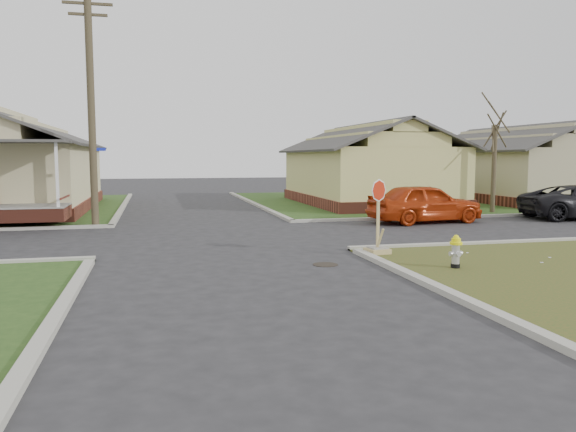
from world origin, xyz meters
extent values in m
plane|color=#252528|center=(0.00, 0.00, 0.00)|extent=(120.00, 120.00, 0.00)
cube|color=#274619|center=(22.00, 18.00, 0.03)|extent=(37.00, 19.00, 0.05)
cylinder|color=black|center=(2.20, -0.50, 0.01)|extent=(0.64, 0.64, 0.01)
cube|color=brown|center=(10.00, 16.50, 0.30)|extent=(7.20, 11.20, 0.60)
cube|color=#C5C274|center=(10.00, 16.50, 1.90)|extent=(7.00, 11.00, 2.60)
cube|color=brown|center=(20.00, 16.50, 0.30)|extent=(7.20, 11.20, 0.60)
cube|color=#BCB487|center=(20.00, 16.50, 1.90)|extent=(7.00, 11.00, 2.60)
cylinder|color=#443B27|center=(-4.20, 8.90, 4.50)|extent=(0.28, 0.28, 9.00)
cube|color=#443B27|center=(-4.20, 8.90, 8.40)|extent=(1.80, 0.10, 0.10)
cube|color=#443B27|center=(-4.20, 8.90, 8.00)|extent=(1.40, 0.10, 0.10)
cylinder|color=#443B27|center=(14.00, 10.20, 2.15)|extent=(0.22, 0.22, 4.20)
cylinder|color=black|center=(5.06, -1.83, 0.10)|extent=(0.22, 0.22, 0.10)
cylinder|color=silver|center=(5.06, -1.83, 0.38)|extent=(0.19, 0.19, 0.46)
sphere|color=silver|center=(5.06, -1.83, 0.61)|extent=(0.19, 0.19, 0.19)
cylinder|color=#FFF70D|center=(5.06, -1.83, 0.65)|extent=(0.30, 0.30, 0.06)
cylinder|color=#FFF70D|center=(5.06, -1.83, 0.72)|extent=(0.22, 0.22, 0.10)
sphere|color=#FFF70D|center=(5.06, -1.83, 0.78)|extent=(0.15, 0.15, 0.15)
cube|color=tan|center=(4.03, 0.52, 0.12)|extent=(0.57, 0.57, 0.14)
cube|color=gray|center=(4.03, 0.52, 0.21)|extent=(0.46, 0.46, 0.04)
cube|color=tan|center=(4.03, 0.52, 1.11)|extent=(0.08, 0.04, 1.93)
cylinder|color=#B3200B|center=(4.03, 0.48, 1.80)|extent=(0.52, 0.23, 0.55)
cylinder|color=white|center=(4.03, 0.49, 1.80)|extent=(0.58, 0.25, 0.63)
imported|color=#B4320C|center=(8.92, 7.32, 0.81)|extent=(4.93, 2.38, 1.62)
camera|label=1|loc=(-1.97, -13.83, 2.70)|focal=35.00mm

